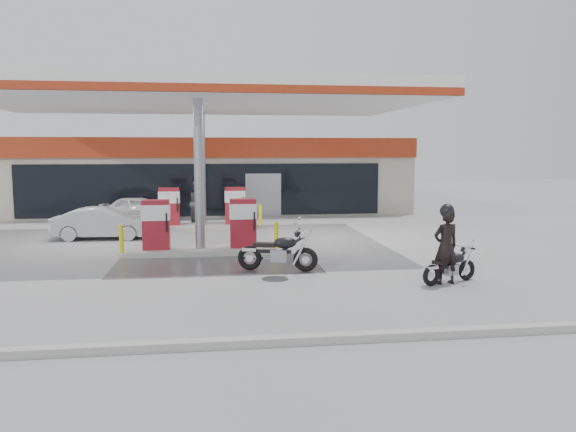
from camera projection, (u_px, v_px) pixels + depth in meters
name	position (u px, v px, depth m)	size (l,w,h in m)	color
ground	(199.00, 266.00, 16.39)	(90.00, 90.00, 0.00)	gray
wet_patch	(217.00, 265.00, 16.46)	(6.00, 3.00, 0.00)	#4C4C4F
drain_cover	(275.00, 279.00, 14.70)	(0.70, 0.70, 0.01)	#38383A
kerb	(192.00, 345.00, 9.50)	(28.00, 0.25, 0.15)	gray
store_building	(204.00, 174.00, 31.84)	(22.00, 8.22, 4.00)	#BFB7A0
canopy	(199.00, 98.00, 20.70)	(16.00, 10.02, 5.51)	silver
pump_island_near	(200.00, 232.00, 18.28)	(5.14, 1.30, 1.78)	#9E9E99
pump_island_far	(203.00, 212.00, 24.18)	(5.14, 1.30, 1.78)	#9E9E99
main_motorcycle	(450.00, 267.00, 14.24)	(1.70, 0.88, 0.92)	black
biker_main	(446.00, 247.00, 14.08)	(0.70, 0.46, 1.91)	black
parked_motorcycle	(279.00, 253.00, 15.64)	(2.23, 1.07, 1.17)	black
sedan_white	(139.00, 209.00, 26.51)	(1.44, 3.58, 1.22)	silver
attendant	(198.00, 202.00, 25.88)	(0.95, 0.74, 1.96)	#535358
hatchback_silver	(103.00, 223.00, 21.33)	(1.28, 3.67, 1.21)	#9B9DA2
parked_car_left	(85.00, 206.00, 28.56)	(1.50, 3.68, 1.07)	#531217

